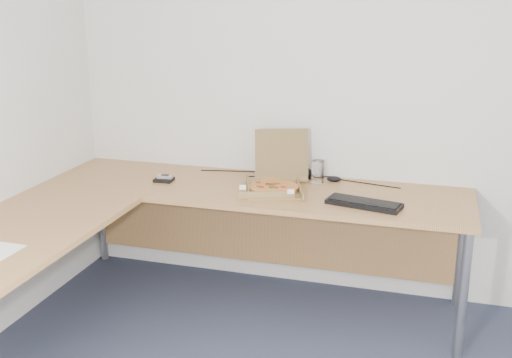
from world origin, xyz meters
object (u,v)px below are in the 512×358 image
(desk, at_px, (174,210))
(drinking_glass, at_px, (318,171))
(wallet, at_px, (164,180))
(keyboard, at_px, (364,204))
(pizza_box, at_px, (275,184))

(desk, xyz_separation_m, drinking_glass, (0.66, 0.64, 0.10))
(desk, xyz_separation_m, wallet, (-0.23, 0.39, 0.04))
(keyboard, distance_m, wallet, 1.23)
(keyboard, bearing_deg, wallet, -173.27)
(desk, relative_size, pizza_box, 6.77)
(pizza_box, height_order, keyboard, pizza_box)
(desk, xyz_separation_m, keyboard, (0.99, 0.28, 0.04))
(drinking_glass, relative_size, keyboard, 0.33)
(desk, distance_m, wallet, 0.46)
(pizza_box, xyz_separation_m, wallet, (-0.69, -0.01, -0.03))
(desk, height_order, wallet, wallet)
(pizza_box, distance_m, wallet, 0.69)
(keyboard, relative_size, wallet, 3.65)
(pizza_box, distance_m, drinking_glass, 0.31)
(desk, bearing_deg, keyboard, 15.68)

